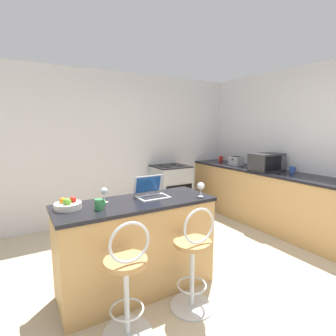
% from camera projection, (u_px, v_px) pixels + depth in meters
% --- Properties ---
extents(ground_plane, '(20.00, 20.00, 0.00)m').
position_uv_depth(ground_plane, '(215.00, 302.00, 2.51)').
color(ground_plane, '#BCAD8E').
extents(wall_back, '(12.00, 0.06, 2.60)m').
position_uv_depth(wall_back, '(115.00, 147.00, 4.66)').
color(wall_back, silver).
rests_on(wall_back, ground_plane).
extents(breakfast_bar, '(1.56, 0.60, 0.94)m').
position_uv_depth(breakfast_bar, '(137.00, 246.00, 2.65)').
color(breakfast_bar, tan).
rests_on(breakfast_bar, ground_plane).
extents(counter_right, '(0.67, 3.26, 0.94)m').
position_uv_depth(counter_right, '(267.00, 198.00, 4.43)').
color(counter_right, tan).
rests_on(counter_right, ground_plane).
extents(bar_stool_near, '(0.40, 0.40, 0.98)m').
position_uv_depth(bar_stool_near, '(127.00, 283.00, 2.04)').
color(bar_stool_near, silver).
rests_on(bar_stool_near, ground_plane).
extents(bar_stool_far, '(0.40, 0.40, 0.98)m').
position_uv_depth(bar_stool_far, '(193.00, 262.00, 2.36)').
color(bar_stool_far, silver).
rests_on(bar_stool_far, ground_plane).
extents(laptop, '(0.32, 0.26, 0.22)m').
position_uv_depth(laptop, '(151.00, 191.00, 2.74)').
color(laptop, '#B7BABF').
rests_on(laptop, breakfast_bar).
extents(microwave, '(0.53, 0.36, 0.29)m').
position_uv_depth(microwave, '(267.00, 162.00, 4.35)').
color(microwave, '#2D2D30').
rests_on(microwave, counter_right).
extents(toaster, '(0.19, 0.24, 0.17)m').
position_uv_depth(toaster, '(236.00, 161.00, 4.94)').
color(toaster, '#9EA3A8').
rests_on(toaster, counter_right).
extents(stove_range, '(0.64, 0.61, 0.95)m').
position_uv_depth(stove_range, '(171.00, 190.00, 4.97)').
color(stove_range, '#9EA3A8').
rests_on(stove_range, ground_plane).
extents(mug_blue, '(0.10, 0.08, 0.10)m').
position_uv_depth(mug_blue, '(292.00, 169.00, 4.18)').
color(mug_blue, '#2D51AD').
rests_on(mug_blue, counter_right).
extents(mug_red, '(0.09, 0.07, 0.10)m').
position_uv_depth(mug_red, '(221.00, 158.00, 5.63)').
color(mug_red, red).
rests_on(mug_red, counter_right).
extents(wine_glass_short, '(0.07, 0.07, 0.15)m').
position_uv_depth(wine_glass_short, '(104.00, 192.00, 2.52)').
color(wine_glass_short, silver).
rests_on(wine_glass_short, breakfast_bar).
extents(fruit_bowl, '(0.24, 0.24, 0.11)m').
position_uv_depth(fruit_bowl, '(68.00, 205.00, 2.33)').
color(fruit_bowl, silver).
rests_on(fruit_bowl, breakfast_bar).
extents(wine_glass_tall, '(0.08, 0.08, 0.15)m').
position_uv_depth(wine_glass_tall, '(201.00, 186.00, 2.72)').
color(wine_glass_tall, silver).
rests_on(wine_glass_tall, breakfast_bar).
extents(mug_green, '(0.09, 0.08, 0.09)m').
position_uv_depth(mug_green, '(99.00, 204.00, 2.31)').
color(mug_green, '#338447').
rests_on(mug_green, breakfast_bar).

